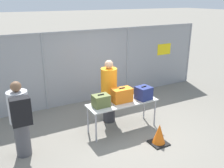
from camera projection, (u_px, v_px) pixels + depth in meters
The scene contains 10 objects.
ground_plane at pixel (126, 131), 6.39m from camera, with size 120.00×120.00×0.00m, color slate.
fence_section at pixel (90, 65), 7.93m from camera, with size 8.59×0.07×2.32m.
inspection_table at pixel (122, 105), 6.27m from camera, with size 1.82×0.60×0.76m.
suitcase_olive at pixel (101, 101), 5.97m from camera, with size 0.39×0.30×0.31m.
suitcase_orange at pixel (122, 95), 6.23m from camera, with size 0.51×0.30×0.37m.
suitcase_navy at pixel (144, 93), 6.39m from camera, with size 0.40×0.38×0.35m.
traveler_hooded at pixel (20, 117), 5.10m from camera, with size 0.42×0.64×1.68m.
security_worker_near at pixel (109, 91), 6.63m from camera, with size 0.43×0.43×1.73m.
utility_trailer at pixel (108, 65), 11.09m from camera, with size 3.36×2.13×0.65m.
traffic_cone at pixel (159, 135), 5.77m from camera, with size 0.40×0.40×0.50m.
Camera 1 is at (-2.99, -4.80, 3.24)m, focal length 40.00 mm.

